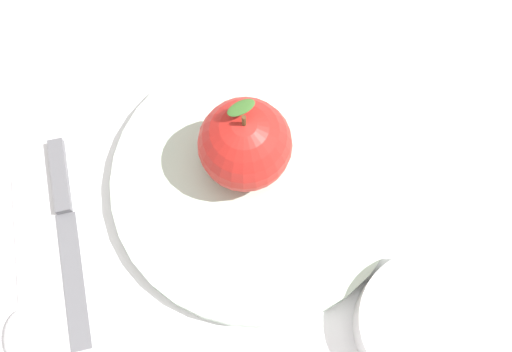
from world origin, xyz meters
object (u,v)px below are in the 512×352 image
(knife, at_px, (66,220))
(side_bowl, at_px, (427,324))
(dinner_plate, at_px, (256,180))
(spoon, at_px, (23,312))
(apple, at_px, (245,144))

(knife, bearing_deg, side_bowl, -120.37)
(side_bowl, bearing_deg, dinner_plate, 33.44)
(dinner_plate, relative_size, spoon, 1.48)
(apple, xyz_separation_m, knife, (-0.01, 0.17, -0.06))
(dinner_plate, relative_size, side_bowl, 2.27)
(knife, xyz_separation_m, spoon, (-0.07, 0.05, 0.00))
(side_bowl, bearing_deg, spoon, 74.42)
(dinner_plate, relative_size, apple, 2.79)
(dinner_plate, bearing_deg, apple, 19.79)
(knife, bearing_deg, dinner_plate, -91.59)
(dinner_plate, distance_m, knife, 0.18)
(dinner_plate, height_order, knife, dinner_plate)
(side_bowl, xyz_separation_m, knife, (0.17, 0.29, -0.02))
(apple, distance_m, spoon, 0.24)
(side_bowl, relative_size, spoon, 0.65)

